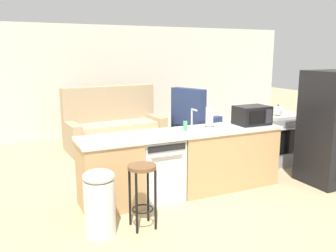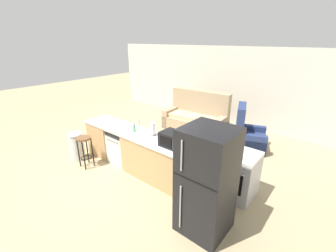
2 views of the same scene
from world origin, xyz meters
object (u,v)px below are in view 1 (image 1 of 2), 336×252
object	(u,v)px
refrigerator	(331,128)
trash_bin	(100,202)
stove_range	(278,138)
kettle	(278,111)
dishwasher	(158,168)
soap_bottle	(185,126)
bar_stool	(142,183)
paper_towel_roll	(209,117)
microwave	(252,115)
armchair	(194,126)
couch	(114,128)

from	to	relation	value
refrigerator	trash_bin	xyz separation A→B (m)	(-3.58, -0.11, -0.48)
refrigerator	stove_range	bearing A→B (deg)	89.99
kettle	dishwasher	bearing A→B (deg)	-170.15
dishwasher	soap_bottle	world-z (taller)	soap_bottle
soap_bottle	bar_stool	distance (m)	1.25
refrigerator	paper_towel_roll	bearing A→B (deg)	158.45
soap_bottle	trash_bin	xyz separation A→B (m)	(-1.40, -0.67, -0.59)
refrigerator	microwave	xyz separation A→B (m)	(-1.05, 0.55, 0.19)
soap_bottle	armchair	xyz separation A→B (m)	(1.59, 2.59, -0.62)
microwave	paper_towel_roll	world-z (taller)	paper_towel_roll
dishwasher	bar_stool	size ratio (longest dim) A/B	1.14
dishwasher	couch	bearing A→B (deg)	85.48
soap_bottle	bar_stool	size ratio (longest dim) A/B	0.24
dishwasher	paper_towel_roll	bearing A→B (deg)	8.35
armchair	couch	bearing A→B (deg)	171.63
bar_stool	trash_bin	xyz separation A→B (m)	(-0.48, 0.05, -0.16)
paper_towel_roll	armchair	bearing A→B (deg)	65.46
bar_stool	trash_bin	bearing A→B (deg)	174.03
trash_bin	couch	distance (m)	3.73
stove_range	trash_bin	bearing A→B (deg)	-161.39
microwave	dishwasher	bearing A→B (deg)	179.95
armchair	kettle	bearing A→B (deg)	-79.11
stove_range	bar_stool	xyz separation A→B (m)	(-3.10, -1.25, 0.08)
dishwasher	soap_bottle	bearing A→B (deg)	2.45
stove_range	refrigerator	distance (m)	1.17
kettle	armchair	distance (m)	2.32
microwave	paper_towel_roll	distance (m)	0.68
dishwasher	kettle	xyz separation A→B (m)	(2.43, 0.42, 0.56)
stove_range	soap_bottle	bearing A→B (deg)	-166.30
kettle	bar_stool	bearing A→B (deg)	-158.94
bar_stool	stove_range	bearing A→B (deg)	22.05
paper_towel_roll	bar_stool	bearing A→B (deg)	-148.78
stove_range	bar_stool	size ratio (longest dim) A/B	1.22
microwave	couch	xyz separation A→B (m)	(-1.32, 2.87, -0.65)
soap_bottle	microwave	bearing A→B (deg)	-0.99
couch	armchair	bearing A→B (deg)	-8.37
stove_range	paper_towel_roll	xyz separation A→B (m)	(-1.72, -0.42, 0.59)
armchair	trash_bin	bearing A→B (deg)	-132.47
microwave	kettle	bearing A→B (deg)	25.58
refrigerator	bar_stool	xyz separation A→B (m)	(-3.10, -0.16, -0.32)
refrigerator	microwave	distance (m)	1.20
soap_bottle	paper_towel_roll	bearing A→B (deg)	13.66
bar_stool	kettle	bearing A→B (deg)	21.06
kettle	couch	distance (m)	3.35
soap_bottle	bar_stool	xyz separation A→B (m)	(-0.92, -0.72, -0.44)
paper_towel_roll	trash_bin	xyz separation A→B (m)	(-1.86, -0.79, -0.66)
stove_range	microwave	bearing A→B (deg)	-152.41
dishwasher	trash_bin	distance (m)	1.18
paper_towel_roll	soap_bottle	size ratio (longest dim) A/B	1.60
microwave	bar_stool	size ratio (longest dim) A/B	0.68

